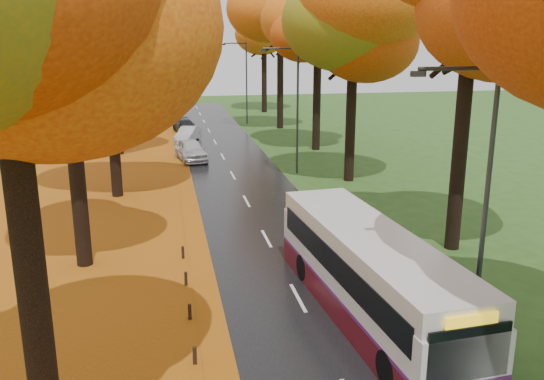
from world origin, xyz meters
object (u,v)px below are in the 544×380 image
object	(u,v)px
car_dark	(185,126)
bus	(370,273)
car_silver	(188,134)
streetlamp_far	(244,76)
streetlamp_mid	(294,100)
streetlamp_near	(479,190)
car_white	(191,150)

from	to	relation	value
car_dark	bus	bearing A→B (deg)	-93.80
bus	car_silver	size ratio (longest dim) A/B	2.88
streetlamp_far	car_dark	distance (m)	8.77
streetlamp_mid	car_silver	world-z (taller)	streetlamp_mid
streetlamp_mid	streetlamp_far	xyz separation A→B (m)	(0.00, 22.00, 0.00)
streetlamp_near	streetlamp_far	size ratio (longest dim) A/B	1.00
streetlamp_near	car_silver	world-z (taller)	streetlamp_near
streetlamp_mid	car_silver	bearing A→B (deg)	115.92
streetlamp_near	car_white	world-z (taller)	streetlamp_near
car_silver	car_dark	distance (m)	4.66
streetlamp_near	streetlamp_mid	bearing A→B (deg)	90.00
streetlamp_far	car_white	bearing A→B (deg)	-110.39
streetlamp_far	streetlamp_near	bearing A→B (deg)	-90.00
streetlamp_near	car_white	bearing A→B (deg)	103.10
streetlamp_near	car_dark	bearing A→B (deg)	98.92
streetlamp_far	bus	xyz separation A→B (m)	(-2.06, -41.70, -3.21)
streetlamp_near	streetlamp_mid	size ratio (longest dim) A/B	1.00
bus	car_white	xyz separation A→B (m)	(-4.24, 24.75, -0.72)
car_dark	car_white	bearing A→B (deg)	-100.74
streetlamp_mid	car_white	size ratio (longest dim) A/B	1.83
car_white	car_dark	distance (m)	12.22
streetlamp_far	car_white	size ratio (longest dim) A/B	1.83
streetlamp_far	car_dark	size ratio (longest dim) A/B	1.93
car_white	car_dark	bearing A→B (deg)	79.99
streetlamp_far	car_white	distance (m)	18.50
streetlamp_mid	streetlamp_far	size ratio (longest dim) A/B	1.00
streetlamp_far	bus	distance (m)	41.87
streetlamp_mid	streetlamp_far	distance (m)	22.00
streetlamp_far	car_silver	xyz separation A→B (m)	(-6.13, -9.38, -4.06)
streetlamp_near	car_silver	bearing A→B (deg)	100.05
car_silver	car_dark	size ratio (longest dim) A/B	0.90
streetlamp_mid	car_white	bearing A→B (deg)	141.23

